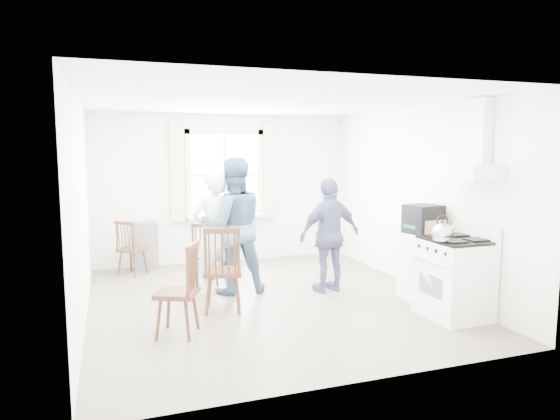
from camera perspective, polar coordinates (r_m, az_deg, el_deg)
The scene contains 17 objects.
room_shell at distance 6.48m, azimuth -1.51°, elevation 0.78°, with size 4.62×5.12×2.64m.
window_assembly at distance 8.82m, azimuth -6.31°, elevation 3.46°, with size 1.88×0.24×1.70m.
range_hood at distance 6.25m, azimuth 20.98°, elevation 5.60°, with size 0.45×0.76×0.94m.
shelf_unit at distance 8.64m, azimuth -15.15°, elevation -3.92°, with size 0.40×0.30×0.80m, color gray.
gas_stove at distance 6.33m, azimuth 19.29°, elevation -7.28°, with size 0.68×0.76×1.12m.
kettle at distance 5.98m, azimuth 18.02°, elevation -2.48°, with size 0.22×0.22×0.32m.
low_cabinet at distance 6.93m, azimuth 16.13°, elevation -6.23°, with size 0.50×0.55×0.90m, color white.
stereo_stack at distance 6.80m, azimuth 16.05°, elevation -1.00°, with size 0.47×0.44×0.38m.
cardboard_box at distance 6.65m, azimuth 17.47°, elevation -2.01°, with size 0.30×0.22×0.20m, color olive.
windsor_chair_a at distance 7.37m, azimuth -8.66°, elevation -4.17°, with size 0.41×0.40×0.96m.
windsor_chair_b at distance 6.09m, azimuth -6.61°, elevation -5.78°, with size 0.55×0.55×1.08m.
windsor_chair_c at distance 5.47m, azimuth -10.63°, elevation -7.75°, with size 0.56×0.56×1.02m.
person_left at distance 6.91m, azimuth -7.51°, elevation -2.64°, with size 0.62×0.62×1.71m, color white.
person_mid at distance 6.94m, azimuth -5.38°, elevation -1.82°, with size 0.91×0.91×1.88m, color #476485.
person_right at distance 7.01m, azimuth 5.71°, elevation -2.87°, with size 0.94×0.94×1.61m, color navy.
potted_plant at distance 8.77m, azimuth -6.33°, elevation 0.37°, with size 0.16×0.16×0.29m, color #33733A.
windsor_chair_d at distance 8.21m, azimuth -16.99°, elevation -3.54°, with size 0.52×0.52×0.89m.
Camera 1 is at (-1.94, -6.15, 2.01)m, focal length 32.00 mm.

